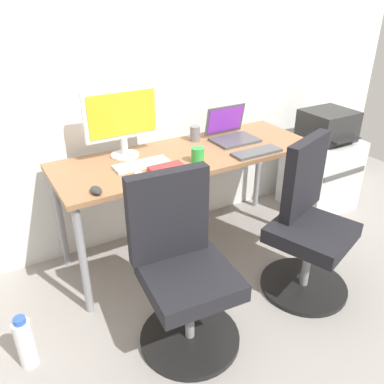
{
  "coord_description": "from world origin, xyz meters",
  "views": [
    {
      "loc": [
        -1.19,
        -2.09,
        1.72
      ],
      "look_at": [
        0.0,
        -0.05,
        0.49
      ],
      "focal_mm": 37.18,
      "sensor_mm": 36.0,
      "label": 1
    }
  ],
  "objects": [
    {
      "name": "pen_cup",
      "position": [
        0.16,
        0.18,
        0.8
      ],
      "size": [
        0.07,
        0.07,
        0.1
      ],
      "primitive_type": "cylinder",
      "color": "slate",
      "rests_on": "desk"
    },
    {
      "name": "printer",
      "position": [
        1.29,
        0.01,
        0.72
      ],
      "size": [
        0.38,
        0.4,
        0.24
      ],
      "color": "#2D2D2D",
      "rests_on": "side_cabinet"
    },
    {
      "name": "keyboard_by_laptop",
      "position": [
        0.38,
        -0.23,
        0.76
      ],
      "size": [
        0.34,
        0.12,
        0.02
      ],
      "primitive_type": "cube",
      "color": "#515156",
      "rests_on": "desk"
    },
    {
      "name": "back_wall",
      "position": [
        0.0,
        0.39,
        1.3
      ],
      "size": [
        4.4,
        0.04,
        2.6
      ],
      "primitive_type": "cube",
      "color": "white",
      "rests_on": "ground"
    },
    {
      "name": "open_laptop",
      "position": [
        0.39,
        0.08,
        0.8
      ],
      "size": [
        0.31,
        0.27,
        0.22
      ],
      "color": "#4C4C51",
      "rests_on": "desk"
    },
    {
      "name": "water_bottle_on_floor",
      "position": [
        -1.2,
        -0.47,
        0.15
      ],
      "size": [
        0.09,
        0.09,
        0.31
      ],
      "color": "white",
      "rests_on": "ground"
    },
    {
      "name": "keyboard_by_monitor",
      "position": [
        -0.34,
        -0.03,
        0.76
      ],
      "size": [
        0.34,
        0.12,
        0.02
      ],
      "primitive_type": "cube",
      "color": "silver",
      "rests_on": "desk"
    },
    {
      "name": "desktop_monitor",
      "position": [
        -0.37,
        0.17,
        1.0
      ],
      "size": [
        0.48,
        0.18,
        0.43
      ],
      "color": "silver",
      "rests_on": "desk"
    },
    {
      "name": "coffee_mug",
      "position": [
        -0.02,
        -0.15,
        0.79
      ],
      "size": [
        0.08,
        0.08,
        0.09
      ],
      "primitive_type": "cylinder",
      "color": "green",
      "rests_on": "desk"
    },
    {
      "name": "ground_plane",
      "position": [
        0.0,
        0.0,
        0.0
      ],
      "size": [
        5.28,
        5.28,
        0.0
      ],
      "primitive_type": "plane",
      "color": "gray"
    },
    {
      "name": "desk",
      "position": [
        0.0,
        0.0,
        0.68
      ],
      "size": [
        1.74,
        0.61,
        0.75
      ],
      "color": "#996B47",
      "rests_on": "ground"
    },
    {
      "name": "office_chair_left",
      "position": [
        -0.42,
        -0.68,
        0.42
      ],
      "size": [
        0.54,
        0.54,
        0.94
      ],
      "color": "black",
      "rests_on": "ground"
    },
    {
      "name": "office_chair_right",
      "position": [
        0.44,
        -0.68,
        0.42
      ],
      "size": [
        0.56,
        0.56,
        0.94
      ],
      "color": "black",
      "rests_on": "ground"
    },
    {
      "name": "mouse_by_laptop",
      "position": [
        -0.42,
        -0.18,
        0.76
      ],
      "size": [
        0.06,
        0.1,
        0.03
      ],
      "primitive_type": "ellipsoid",
      "color": "silver",
      "rests_on": "desk"
    },
    {
      "name": "side_cabinet",
      "position": [
        1.29,
        0.01,
        0.3
      ],
      "size": [
        0.51,
        0.49,
        0.6
      ],
      "color": "silver",
      "rests_on": "ground"
    },
    {
      "name": "notebook",
      "position": [
        -0.24,
        -0.19,
        0.76
      ],
      "size": [
        0.21,
        0.15,
        0.03
      ],
      "primitive_type": "cube",
      "color": "red",
      "rests_on": "desk"
    },
    {
      "name": "mouse_by_monitor",
      "position": [
        -0.69,
        -0.24,
        0.76
      ],
      "size": [
        0.06,
        0.1,
        0.03
      ],
      "primitive_type": "ellipsoid",
      "color": "#2D2D2D",
      "rests_on": "desk"
    }
  ]
}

